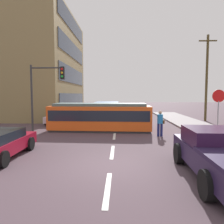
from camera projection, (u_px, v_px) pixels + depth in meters
ground_plane at (116, 127)px, 18.19m from camera, size 120.00×120.00×0.00m
sidewalk_curb_right at (219, 136)px, 13.96m from camera, size 3.20×36.00×0.14m
lane_stripe_0 at (108, 188)px, 6.23m from camera, size 0.16×2.40×0.01m
lane_stripe_1 at (112, 152)px, 10.22m from camera, size 0.16×2.40×0.01m
lane_stripe_2 at (114, 136)px, 14.20m from camera, size 0.16×2.40×0.01m
lane_stripe_3 at (116, 121)px, 22.35m from camera, size 0.16×2.40×0.01m
lane_stripe_4 at (117, 115)px, 28.33m from camera, size 0.16×2.40×0.01m
corner_building at (11, 66)px, 27.71m from camera, size 16.13×15.54×12.80m
streetcar_tram at (100, 116)px, 16.33m from camera, size 7.63×2.82×2.07m
city_bus at (107, 110)px, 23.24m from camera, size 2.58×5.05×1.93m
pedestrian_crossing at (160, 122)px, 14.00m from camera, size 0.48×0.36×1.67m
pickup_truck_parked at (222, 154)px, 6.95m from camera, size 2.39×5.06×1.55m
parked_sedan_mid at (60, 117)px, 20.46m from camera, size 2.07×4.49×1.19m
stop_sign at (218, 103)px, 12.95m from camera, size 0.76×0.07×2.88m
traffic_light_mast at (45, 86)px, 14.58m from camera, size 2.36×0.33×4.73m
utility_pole_mid at (207, 77)px, 22.06m from camera, size 1.80×0.24×8.77m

